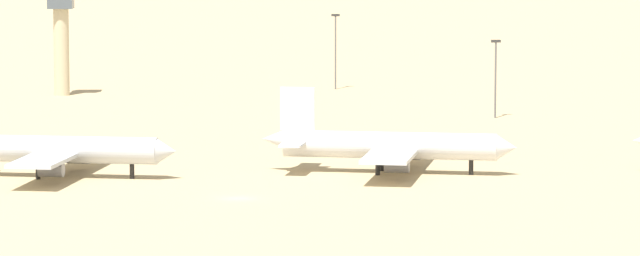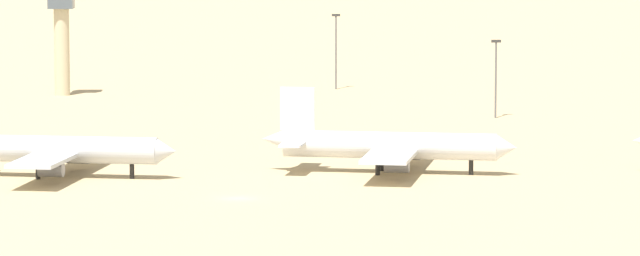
% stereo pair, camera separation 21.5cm
% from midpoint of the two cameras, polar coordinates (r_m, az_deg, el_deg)
% --- Properties ---
extents(ground, '(4000.00, 4000.00, 0.00)m').
position_cam_midpoint_polar(ground, '(262.43, -2.40, -2.07)').
color(ground, tan).
extents(parked_jet_yellow_2, '(37.38, 31.88, 12.38)m').
position_cam_midpoint_polar(parked_jet_yellow_2, '(285.18, -7.89, -0.62)').
color(parked_jet_yellow_2, silver).
rests_on(parked_jet_yellow_2, ground).
extents(parked_jet_white_3, '(37.73, 32.25, 12.52)m').
position_cam_midpoint_polar(parked_jet_white_3, '(286.93, 2.00, -0.51)').
color(parked_jet_white_3, silver).
rests_on(parked_jet_white_3, ground).
extents(control_tower, '(5.20, 5.20, 23.23)m').
position_cam_midpoint_polar(control_tower, '(409.21, -7.55, 2.91)').
color(control_tower, '#C6B793').
rests_on(control_tower, ground).
extents(light_pole_west, '(1.80, 0.50, 16.24)m').
position_cam_midpoint_polar(light_pole_west, '(419.65, 0.48, 2.41)').
color(light_pole_west, '#59595E').
rests_on(light_pole_west, ground).
extents(light_pole_east, '(1.80, 0.50, 14.58)m').
position_cam_midpoint_polar(light_pole_east, '(363.40, 5.18, 1.62)').
color(light_pole_east, '#59595E').
rests_on(light_pole_east, ground).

